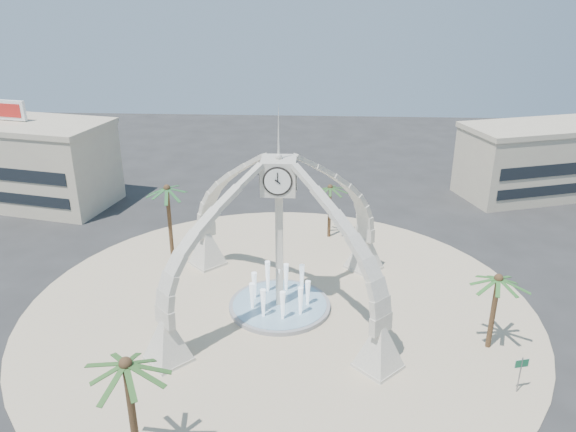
# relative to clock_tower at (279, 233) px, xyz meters

# --- Properties ---
(ground) EXTENTS (140.00, 140.00, 0.00)m
(ground) POSITION_rel_clock_tower_xyz_m (0.00, 0.00, -6.49)
(ground) COLOR #282828
(ground) RESTS_ON ground
(plaza) EXTENTS (40.00, 40.00, 0.06)m
(plaza) POSITION_rel_clock_tower_xyz_m (0.00, 0.00, -6.46)
(plaza) COLOR #C0AE8E
(plaza) RESTS_ON ground
(clock_tower) EXTENTS (17.94, 17.94, 16.30)m
(clock_tower) POSITION_rel_clock_tower_xyz_m (0.00, 0.00, 0.00)
(clock_tower) COLOR beige
(clock_tower) RESTS_ON ground
(fountain) EXTENTS (8.00, 8.00, 3.62)m
(fountain) POSITION_rel_clock_tower_xyz_m (0.00, 0.00, -6.20)
(fountain) COLOR #949597
(fountain) RESTS_ON ground
(building_nw) EXTENTS (23.75, 13.73, 11.90)m
(building_nw) POSITION_rel_clock_tower_xyz_m (-32.00, 22.00, -1.66)
(building_nw) COLOR #C0B596
(building_nw) RESTS_ON ground
(building_ne) EXTENTS (21.87, 14.17, 8.60)m
(building_ne) POSITION_rel_clock_tower_xyz_m (30.00, 28.00, -2.18)
(building_ne) COLOR #C0B596
(building_ne) RESTS_ON ground
(palm_east) EXTENTS (4.82, 4.82, 6.24)m
(palm_east) POSITION_rel_clock_tower_xyz_m (15.04, -4.28, -1.06)
(palm_east) COLOR brown
(palm_east) RESTS_ON ground
(palm_west) EXTENTS (4.01, 4.01, 7.64)m
(palm_west) POSITION_rel_clock_tower_xyz_m (-10.66, 8.35, 0.28)
(palm_west) COLOR brown
(palm_west) RESTS_ON ground
(palm_north) EXTENTS (3.93, 3.93, 6.00)m
(palm_north) POSITION_rel_clock_tower_xyz_m (4.02, 13.77, -1.22)
(palm_north) COLOR brown
(palm_north) RESTS_ON ground
(palm_south) EXTENTS (5.39, 5.39, 7.24)m
(palm_south) POSITION_rel_clock_tower_xyz_m (-6.49, -15.84, -0.15)
(palm_south) COLOR brown
(palm_south) RESTS_ON ground
(street_sign) EXTENTS (0.94, 0.28, 2.64)m
(street_sign) POSITION_rel_clock_tower_xyz_m (15.55, -9.04, -4.60)
(street_sign) COLOR slate
(street_sign) RESTS_ON ground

